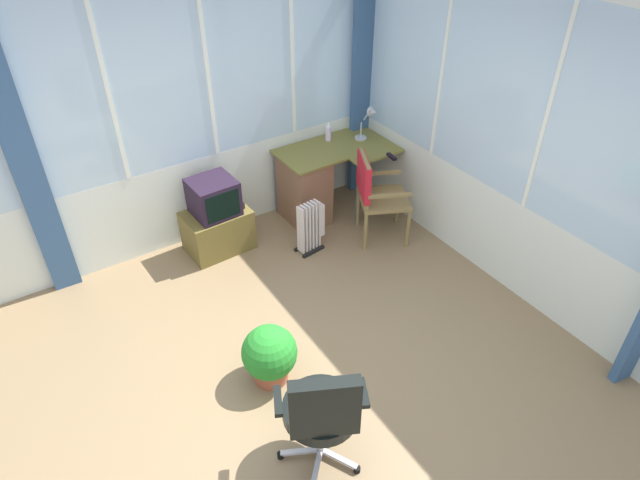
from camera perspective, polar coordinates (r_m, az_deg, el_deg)
name	(u,v)px	position (r m, az deg, el deg)	size (l,w,h in m)	color
ground	(303,391)	(4.43, -1.77, -15.44)	(5.47, 5.62, 0.06)	#876E4D
north_window_panel	(165,116)	(5.31, -15.79, 12.25)	(4.47, 0.07, 2.76)	silver
east_window_panel	(539,154)	(4.80, 21.81, 8.27)	(0.07, 4.62, 2.76)	silver
curtain_north_left	(24,160)	(5.08, -28.43, 7.29)	(0.24, 0.07, 2.66)	#375982
curtain_corner	(362,80)	(6.13, 4.37, 16.30)	(0.24, 0.07, 2.66)	#375982
desk	(308,185)	(5.93, -1.30, 5.75)	(1.20, 0.77, 0.77)	olive
desk_lamp	(370,118)	(6.01, 5.23, 12.50)	(0.23, 0.20, 0.37)	#B2B7BC
tv_remote	(392,157)	(5.75, 7.46, 8.59)	(0.04, 0.15, 0.02)	black
spray_bottle	(328,131)	(6.01, 0.87, 11.23)	(0.06, 0.06, 0.22)	silver
wooden_armchair	(372,188)	(5.55, 5.45, 5.40)	(0.65, 0.64, 0.94)	olive
office_chair	(322,411)	(3.57, 0.24, -17.35)	(0.63, 0.60, 0.99)	#B7B7BF
tv_on_stand	(217,219)	(5.57, -10.68, 2.12)	(0.66, 0.47, 0.80)	brown
space_heater	(311,226)	(5.51, -0.93, 1.43)	(0.32, 0.20, 0.56)	silver
potted_plant	(270,354)	(4.29, -5.26, -11.76)	(0.43, 0.43, 0.51)	#A25237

